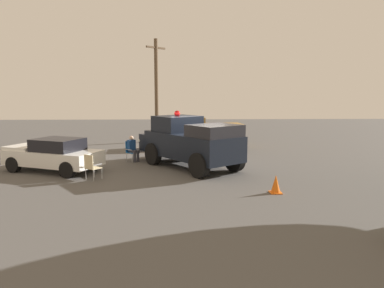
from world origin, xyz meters
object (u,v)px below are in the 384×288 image
(vintage_fire_truck, at_px, (189,142))
(classic_hot_rod, at_px, (52,154))
(lawn_chair_by_car, at_px, (91,165))
(traffic_cone, at_px, (276,184))
(lawn_chair_near_truck, at_px, (131,149))
(parked_pickup, at_px, (205,131))
(utility_pole, at_px, (156,89))
(spectator_seated, at_px, (133,148))

(vintage_fire_truck, bearing_deg, classic_hot_rod, 96.10)
(vintage_fire_truck, height_order, lawn_chair_by_car, vintage_fire_truck)
(vintage_fire_truck, xyz_separation_m, traffic_cone, (-4.50, -2.87, -0.89))
(lawn_chair_near_truck, relative_size, traffic_cone, 1.61)
(vintage_fire_truck, height_order, parked_pickup, vintage_fire_truck)
(lawn_chair_by_car, xyz_separation_m, utility_pole, (11.32, -1.92, 3.09))
(lawn_chair_near_truck, xyz_separation_m, traffic_cone, (-6.09, -5.75, -0.28))
(traffic_cone, bearing_deg, classic_hot_rod, 66.58)
(classic_hot_rod, distance_m, traffic_cone, 9.71)
(parked_pickup, height_order, utility_pole, utility_pole)
(vintage_fire_truck, distance_m, classic_hot_rod, 6.07)
(vintage_fire_truck, bearing_deg, utility_pole, 12.64)
(lawn_chair_by_car, bearing_deg, traffic_cone, -107.53)
(lawn_chair_near_truck, distance_m, utility_pole, 8.04)
(lawn_chair_by_car, bearing_deg, vintage_fire_truck, -59.15)
(vintage_fire_truck, relative_size, utility_pole, 0.86)
(classic_hot_rod, distance_m, lawn_chair_by_car, 2.70)
(lawn_chair_by_car, xyz_separation_m, traffic_cone, (-2.15, -6.81, -0.28))
(utility_pole, bearing_deg, lawn_chair_near_truck, 173.31)
(parked_pickup, height_order, lawn_chair_by_car, parked_pickup)
(vintage_fire_truck, relative_size, spectator_seated, 4.72)
(lawn_chair_by_car, distance_m, utility_pole, 11.89)
(spectator_seated, distance_m, utility_pole, 8.07)
(vintage_fire_truck, xyz_separation_m, parked_pickup, (6.32, -1.20, -0.21))
(classic_hot_rod, xyz_separation_m, parked_pickup, (6.96, -7.22, 0.24))
(lawn_chair_near_truck, bearing_deg, lawn_chair_by_car, 165.00)
(lawn_chair_near_truck, xyz_separation_m, lawn_chair_by_car, (-3.94, 1.06, 0.00))
(classic_hot_rod, relative_size, traffic_cone, 7.46)
(lawn_chair_near_truck, relative_size, spectator_seated, 0.79)
(spectator_seated, bearing_deg, utility_pole, -5.87)
(utility_pole, bearing_deg, vintage_fire_truck, -167.36)
(parked_pickup, height_order, spectator_seated, parked_pickup)
(lawn_chair_by_car, height_order, spectator_seated, spectator_seated)
(classic_hot_rod, height_order, lawn_chair_near_truck, classic_hot_rod)
(vintage_fire_truck, height_order, spectator_seated, vintage_fire_truck)
(lawn_chair_near_truck, relative_size, lawn_chair_by_car, 1.00)
(spectator_seated, height_order, traffic_cone, spectator_seated)
(classic_hot_rod, xyz_separation_m, lawn_chair_by_car, (-1.71, -2.09, -0.16))
(parked_pickup, distance_m, lawn_chair_near_truck, 6.25)
(classic_hot_rod, height_order, spectator_seated, classic_hot_rod)
(classic_hot_rod, bearing_deg, parked_pickup, -46.06)
(lawn_chair_near_truck, distance_m, lawn_chair_by_car, 4.08)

